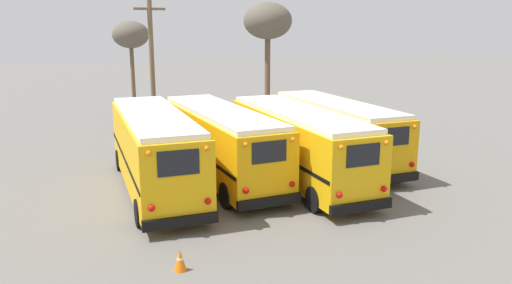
{
  "coord_description": "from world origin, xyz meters",
  "views": [
    {
      "loc": [
        -7.72,
        -20.12,
        6.65
      ],
      "look_at": [
        0.0,
        0.09,
        1.63
      ],
      "focal_mm": 35.0,
      "sensor_mm": 36.0,
      "label": 1
    }
  ],
  "objects_px": {
    "school_bus_3": "(336,130)",
    "utility_pole": "(152,64)",
    "bare_tree_1": "(131,36)",
    "school_bus_1": "(221,141)",
    "traffic_cone": "(180,260)",
    "school_bus_0": "(155,149)",
    "school_bus_2": "(297,143)",
    "bare_tree_0": "(268,22)"
  },
  "relations": [
    {
      "from": "school_bus_3",
      "to": "utility_pole",
      "type": "distance_m",
      "value": 11.77
    },
    {
      "from": "school_bus_3",
      "to": "utility_pole",
      "type": "xyz_separation_m",
      "value": [
        -7.43,
        8.67,
        2.83
      ]
    },
    {
      "from": "school_bus_1",
      "to": "bare_tree_1",
      "type": "relative_size",
      "value": 1.44
    },
    {
      "from": "school_bus_2",
      "to": "bare_tree_0",
      "type": "xyz_separation_m",
      "value": [
        5.29,
        16.42,
        5.24
      ]
    },
    {
      "from": "school_bus_3",
      "to": "traffic_cone",
      "type": "bearing_deg",
      "value": -139.01
    },
    {
      "from": "school_bus_0",
      "to": "school_bus_3",
      "type": "relative_size",
      "value": 1.05
    },
    {
      "from": "traffic_cone",
      "to": "bare_tree_1",
      "type": "bearing_deg",
      "value": 84.98
    },
    {
      "from": "school_bus_3",
      "to": "traffic_cone",
      "type": "xyz_separation_m",
      "value": [
        -9.69,
        -8.42,
        -1.36
      ]
    },
    {
      "from": "bare_tree_0",
      "to": "bare_tree_1",
      "type": "distance_m",
      "value": 10.68
    },
    {
      "from": "utility_pole",
      "to": "school_bus_0",
      "type": "bearing_deg",
      "value": -99.53
    },
    {
      "from": "school_bus_1",
      "to": "school_bus_3",
      "type": "height_order",
      "value": "school_bus_1"
    },
    {
      "from": "school_bus_0",
      "to": "school_bus_1",
      "type": "distance_m",
      "value": 3.11
    },
    {
      "from": "school_bus_1",
      "to": "bare_tree_0",
      "type": "relative_size",
      "value": 1.21
    },
    {
      "from": "bare_tree_1",
      "to": "school_bus_1",
      "type": "bearing_deg",
      "value": -86.48
    },
    {
      "from": "school_bus_3",
      "to": "bare_tree_0",
      "type": "relative_size",
      "value": 1.14
    },
    {
      "from": "school_bus_0",
      "to": "bare_tree_1",
      "type": "distance_m",
      "value": 20.85
    },
    {
      "from": "utility_pole",
      "to": "bare_tree_1",
      "type": "bearing_deg",
      "value": 89.08
    },
    {
      "from": "school_bus_1",
      "to": "bare_tree_0",
      "type": "xyz_separation_m",
      "value": [
        8.31,
        14.92,
        5.24
      ]
    },
    {
      "from": "school_bus_3",
      "to": "bare_tree_1",
      "type": "distance_m",
      "value": 20.96
    },
    {
      "from": "utility_pole",
      "to": "bare_tree_0",
      "type": "bearing_deg",
      "value": 30.84
    },
    {
      "from": "school_bus_2",
      "to": "traffic_cone",
      "type": "bearing_deg",
      "value": -135.91
    },
    {
      "from": "school_bus_3",
      "to": "utility_pole",
      "type": "bearing_deg",
      "value": 130.59
    },
    {
      "from": "bare_tree_1",
      "to": "traffic_cone",
      "type": "relative_size",
      "value": 11.11
    },
    {
      "from": "traffic_cone",
      "to": "school_bus_2",
      "type": "bearing_deg",
      "value": 44.09
    },
    {
      "from": "bare_tree_0",
      "to": "bare_tree_1",
      "type": "relative_size",
      "value": 1.19
    },
    {
      "from": "utility_pole",
      "to": "traffic_cone",
      "type": "bearing_deg",
      "value": -97.52
    },
    {
      "from": "school_bus_0",
      "to": "utility_pole",
      "type": "distance_m",
      "value": 10.34
    },
    {
      "from": "bare_tree_1",
      "to": "traffic_cone",
      "type": "height_order",
      "value": "bare_tree_1"
    },
    {
      "from": "traffic_cone",
      "to": "school_bus_0",
      "type": "bearing_deg",
      "value": 85.25
    },
    {
      "from": "utility_pole",
      "to": "bare_tree_1",
      "type": "xyz_separation_m",
      "value": [
        0.17,
        10.51,
        1.44
      ]
    },
    {
      "from": "school_bus_2",
      "to": "utility_pole",
      "type": "xyz_separation_m",
      "value": [
        -4.4,
        10.64,
        2.79
      ]
    },
    {
      "from": "school_bus_0",
      "to": "bare_tree_1",
      "type": "bearing_deg",
      "value": 84.89
    },
    {
      "from": "school_bus_0",
      "to": "school_bus_3",
      "type": "distance_m",
      "value": 9.16
    },
    {
      "from": "bare_tree_1",
      "to": "utility_pole",
      "type": "bearing_deg",
      "value": -90.92
    },
    {
      "from": "bare_tree_0",
      "to": "traffic_cone",
      "type": "height_order",
      "value": "bare_tree_0"
    },
    {
      "from": "utility_pole",
      "to": "school_bus_3",
      "type": "bearing_deg",
      "value": -49.41
    },
    {
      "from": "school_bus_2",
      "to": "traffic_cone",
      "type": "height_order",
      "value": "school_bus_2"
    },
    {
      "from": "school_bus_1",
      "to": "traffic_cone",
      "type": "xyz_separation_m",
      "value": [
        -3.63,
        -7.96,
        -1.39
      ]
    },
    {
      "from": "school_bus_2",
      "to": "bare_tree_0",
      "type": "relative_size",
      "value": 1.22
    },
    {
      "from": "school_bus_2",
      "to": "traffic_cone",
      "type": "xyz_separation_m",
      "value": [
        -6.66,
        -6.45,
        -1.39
      ]
    },
    {
      "from": "school_bus_3",
      "to": "bare_tree_0",
      "type": "bearing_deg",
      "value": 81.12
    },
    {
      "from": "school_bus_1",
      "to": "bare_tree_1",
      "type": "bearing_deg",
      "value": 93.52
    }
  ]
}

